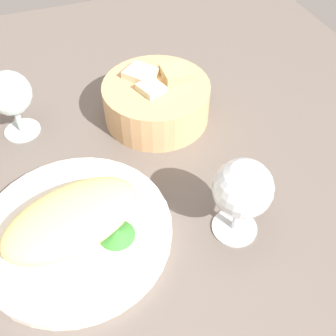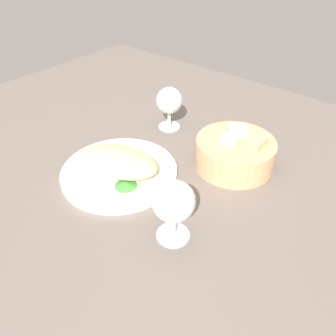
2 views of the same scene
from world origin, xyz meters
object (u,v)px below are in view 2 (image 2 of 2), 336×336
Objects in this scene: plate at (120,171)px; wine_glass_far at (169,102)px; wine_glass_near at (173,203)px; bread_basket at (235,152)px.

wine_glass_far reaches higher than plate.
wine_glass_far is (-26.48, 31.52, -0.69)cm from wine_glass_near.
plate is 2.27× the size of wine_glass_far.
wine_glass_near reaches higher than plate.
wine_glass_far is (-23.94, 4.25, 4.13)cm from bread_basket.
wine_glass_far is at bearing 100.98° from plate.
wine_glass_near is at bearing -17.93° from plate.
wine_glass_far is (-4.75, 24.49, 7.23)cm from plate.
plate is at bearing -79.02° from wine_glass_far.
wine_glass_near is 41.18cm from wine_glass_far.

